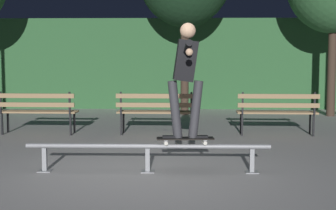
% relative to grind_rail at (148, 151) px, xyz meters
% --- Properties ---
extents(ground_plane, '(90.00, 90.00, 0.00)m').
position_rel_grind_rail_xyz_m(ground_plane, '(-0.00, -0.18, -0.29)').
color(ground_plane, '#ADAAA8').
extents(hedge_backdrop, '(24.00, 1.20, 2.72)m').
position_rel_grind_rail_xyz_m(hedge_backdrop, '(-0.00, 8.99, 1.06)').
color(hedge_backdrop, '#2D5B33').
rests_on(hedge_backdrop, ground).
extents(grind_rail, '(3.36, 0.18, 0.39)m').
position_rel_grind_rail_xyz_m(grind_rail, '(0.00, 0.00, 0.00)').
color(grind_rail, gray).
rests_on(grind_rail, ground).
extents(skateboard, '(0.79, 0.25, 0.09)m').
position_rel_grind_rail_xyz_m(skateboard, '(0.52, -0.00, 0.17)').
color(skateboard, black).
rests_on(skateboard, grind_rail).
extents(skateboarder, '(0.63, 1.41, 1.56)m').
position_rel_grind_rail_xyz_m(skateboarder, '(0.52, 0.00, 1.11)').
color(skateboarder, black).
rests_on(skateboarder, skateboard).
extents(park_bench_leftmost, '(1.61, 0.47, 0.88)m').
position_rel_grind_rail_xyz_m(park_bench_leftmost, '(-2.47, 3.31, 0.24)').
color(park_bench_leftmost, black).
rests_on(park_bench_leftmost, ground).
extents(park_bench_left_center, '(1.61, 0.47, 0.88)m').
position_rel_grind_rail_xyz_m(park_bench_left_center, '(-0.04, 3.31, 0.24)').
color(park_bench_left_center, black).
rests_on(park_bench_left_center, ground).
extents(park_bench_right_center, '(1.61, 0.47, 0.88)m').
position_rel_grind_rail_xyz_m(park_bench_right_center, '(2.38, 3.31, 0.24)').
color(park_bench_right_center, black).
rests_on(park_bench_right_center, ground).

